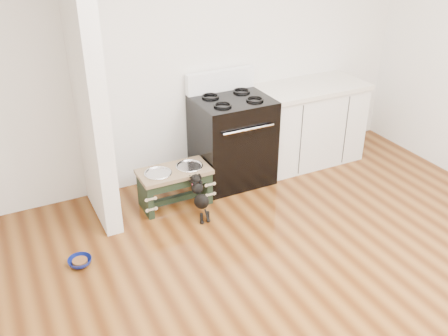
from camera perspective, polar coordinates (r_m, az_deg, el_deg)
ground at (r=3.91m, az=12.70°, el=-15.97°), size 5.00×5.00×0.00m
room_shell at (r=3.04m, az=15.90°, el=6.70°), size 5.00×5.00×5.00m
partition_wall at (r=4.44m, az=-15.43°, el=9.77°), size 0.15×0.80×2.70m
oven_range at (r=5.25m, az=0.91°, el=3.39°), size 0.76×0.69×1.14m
cabinet_run at (r=5.75m, az=9.56°, el=5.01°), size 1.24×0.64×0.91m
dog_feeder at (r=4.90m, az=-5.65°, el=-1.39°), size 0.70×0.37×0.40m
puppy at (r=4.70m, az=-2.78°, el=-3.21°), size 0.12×0.36×0.43m
floor_bowl at (r=4.39m, az=-16.14°, el=-10.26°), size 0.23×0.23×0.06m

